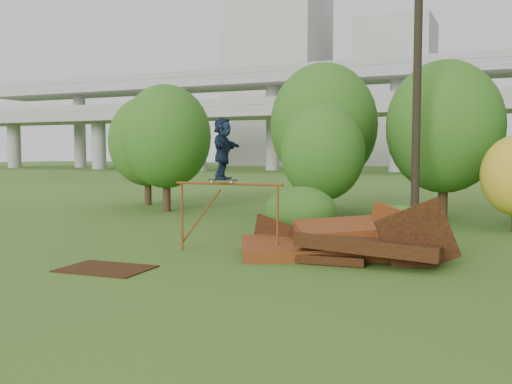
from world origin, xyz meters
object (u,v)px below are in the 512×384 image
at_px(scrap_pile, 342,243).
at_px(skater, 223,148).
at_px(flat_plate, 106,269).
at_px(utility_pole, 417,90).

bearing_deg(scrap_pile, skater, -165.41).
height_order(scrap_pile, flat_plate, scrap_pile).
bearing_deg(utility_pole, scrap_pile, -97.90).
distance_m(scrap_pile, utility_pole, 7.50).
bearing_deg(utility_pole, flat_plate, -118.65).
distance_m(scrap_pile, flat_plate, 5.75).
bearing_deg(flat_plate, scrap_pile, 39.19).
height_order(skater, utility_pole, utility_pole).
relative_size(scrap_pile, flat_plate, 2.94).
distance_m(skater, flat_plate, 4.21).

